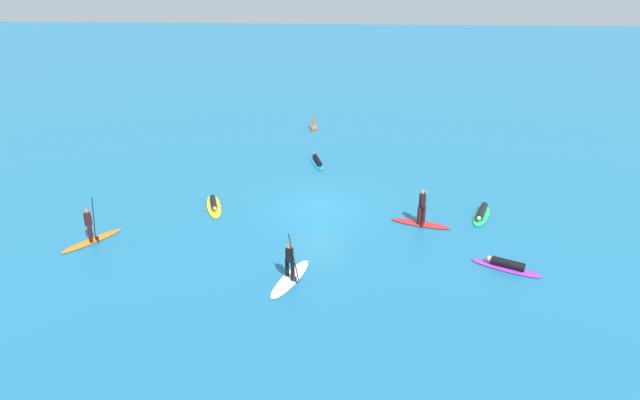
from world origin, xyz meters
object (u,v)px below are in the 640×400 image
(surfer_on_yellow_board, at_px, (214,205))
(marker_buoy, at_px, (314,127))
(surfer_on_red_board, at_px, (421,215))
(surfer_on_white_board, at_px, (290,272))
(surfer_on_blue_board, at_px, (317,161))
(surfer_on_orange_board, at_px, (90,233))
(surfer_on_green_board, at_px, (482,213))
(surfer_on_purple_board, at_px, (506,265))

(surfer_on_yellow_board, xyz_separation_m, marker_buoy, (4.49, 12.86, 0.06))
(surfer_on_red_board, relative_size, surfer_on_white_board, 0.91)
(surfer_on_blue_board, bearing_deg, marker_buoy, -10.14)
(surfer_on_orange_board, relative_size, surfer_on_white_board, 0.84)
(surfer_on_yellow_board, height_order, surfer_on_green_board, surfer_on_green_board)
(surfer_on_green_board, bearing_deg, surfer_on_yellow_board, -71.14)
(surfer_on_purple_board, xyz_separation_m, surfer_on_green_board, (-0.07, 5.05, -0.01))
(surfer_on_blue_board, bearing_deg, surfer_on_white_board, 162.70)
(surfer_on_white_board, xyz_separation_m, marker_buoy, (-0.12, 19.64, -0.20))
(surfer_on_purple_board, relative_size, marker_buoy, 2.61)
(surfer_on_blue_board, height_order, surfer_on_white_board, surfer_on_white_board)
(surfer_on_white_board, distance_m, marker_buoy, 19.64)
(surfer_on_purple_board, height_order, surfer_on_green_board, surfer_on_purple_board)
(surfer_on_orange_board, distance_m, surfer_on_white_board, 9.95)
(surfer_on_red_board, bearing_deg, surfer_on_blue_board, 143.09)
(marker_buoy, bearing_deg, surfer_on_orange_board, -119.28)
(surfer_on_red_board, xyz_separation_m, surfer_on_orange_board, (-15.48, -2.45, -0.02))
(surfer_on_yellow_board, distance_m, surfer_on_green_board, 13.73)
(surfer_on_white_board, bearing_deg, surfer_on_blue_board, -160.87)
(surfer_on_green_board, bearing_deg, surfer_on_white_board, -34.47)
(surfer_on_yellow_board, height_order, marker_buoy, marker_buoy)
(surfer_on_yellow_board, relative_size, surfer_on_red_board, 1.01)
(surfer_on_purple_board, bearing_deg, surfer_on_yellow_board, 5.07)
(surfer_on_blue_board, distance_m, surfer_on_white_board, 13.24)
(surfer_on_yellow_board, bearing_deg, surfer_on_red_board, 65.65)
(surfer_on_green_board, xyz_separation_m, marker_buoy, (-9.23, 13.27, 0.04))
(surfer_on_blue_board, relative_size, surfer_on_orange_board, 0.93)
(surfer_on_purple_board, height_order, surfer_on_white_board, surfer_on_white_board)
(surfer_on_white_board, height_order, marker_buoy, surfer_on_white_board)
(surfer_on_green_board, distance_m, surfer_on_white_board, 11.12)
(surfer_on_yellow_board, height_order, surfer_on_red_board, surfer_on_red_board)
(surfer_on_orange_board, bearing_deg, surfer_on_white_board, -68.72)
(surfer_on_purple_board, bearing_deg, surfer_on_orange_board, 21.98)
(surfer_on_blue_board, relative_size, surfer_on_purple_board, 0.86)
(surfer_on_yellow_board, bearing_deg, surfer_on_white_board, 17.80)
(marker_buoy, bearing_deg, surfer_on_green_board, -55.17)
(surfer_on_blue_board, height_order, marker_buoy, marker_buoy)
(surfer_on_red_board, bearing_deg, marker_buoy, 131.32)
(surfer_on_orange_board, height_order, marker_buoy, surfer_on_orange_board)
(surfer_on_orange_board, bearing_deg, surfer_on_purple_board, -56.73)
(surfer_on_white_board, bearing_deg, surfer_on_purple_board, 119.28)
(surfer_on_yellow_board, height_order, surfer_on_white_board, surfer_on_white_board)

